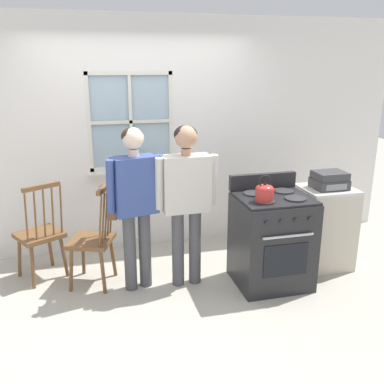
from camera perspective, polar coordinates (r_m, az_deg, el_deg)
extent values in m
plane|color=#B2AD9E|center=(4.21, -3.58, -14.27)|extent=(16.00, 16.00, 0.00)
cube|color=white|center=(5.57, 11.88, 8.01)|extent=(2.82, 0.06, 2.70)
cube|color=white|center=(5.25, -7.71, -2.06)|extent=(0.98, 0.06, 0.97)
cube|color=white|center=(4.98, -8.62, 19.21)|extent=(0.98, 0.06, 0.62)
cube|color=silver|center=(5.04, -7.81, 2.70)|extent=(1.04, 0.10, 0.03)
cube|color=#9EB7C6|center=(5.03, -8.20, 9.29)|extent=(0.92, 0.01, 1.06)
cube|color=silver|center=(5.00, -8.16, 9.25)|extent=(0.04, 0.02, 1.12)
cube|color=silver|center=(5.00, -8.16, 9.25)|extent=(0.98, 0.02, 0.04)
cube|color=silver|center=(4.97, -13.59, 8.91)|extent=(0.04, 0.03, 1.12)
cube|color=silver|center=(5.07, -2.82, 9.50)|extent=(0.04, 0.03, 1.12)
cube|color=silver|center=(4.96, -8.42, 15.44)|extent=(0.98, 0.03, 0.04)
cube|color=silver|center=(5.09, -7.91, 3.24)|extent=(0.98, 0.03, 0.04)
cube|color=brown|center=(4.41, -13.31, -6.33)|extent=(0.52, 0.53, 0.04)
cylinder|color=brown|center=(4.71, -14.28, -8.15)|extent=(0.06, 0.09, 0.45)
cylinder|color=brown|center=(4.42, -15.80, -9.97)|extent=(0.09, 0.06, 0.45)
cylinder|color=brown|center=(4.61, -10.51, -8.46)|extent=(0.09, 0.06, 0.45)
cylinder|color=brown|center=(4.32, -11.80, -10.35)|extent=(0.06, 0.09, 0.45)
cylinder|color=brown|center=(4.42, -10.70, -2.36)|extent=(0.08, 0.04, 0.54)
cylinder|color=brown|center=(4.34, -11.04, -2.75)|extent=(0.08, 0.04, 0.54)
cylinder|color=brown|center=(4.26, -11.39, -3.15)|extent=(0.08, 0.04, 0.54)
cylinder|color=brown|center=(4.18, -11.76, -3.57)|extent=(0.08, 0.04, 0.54)
cylinder|color=brown|center=(4.10, -12.14, -4.00)|extent=(0.08, 0.04, 0.54)
cube|color=brown|center=(4.17, -11.61, 0.52)|extent=(0.17, 0.37, 0.04)
cube|color=brown|center=(4.70, -19.68, -5.42)|extent=(0.56, 0.55, 0.04)
cylinder|color=brown|center=(4.99, -18.39, -7.04)|extent=(0.06, 0.09, 0.45)
cylinder|color=brown|center=(4.88, -22.01, -8.01)|extent=(0.09, 0.06, 0.45)
cylinder|color=brown|center=(4.73, -16.69, -8.26)|extent=(0.09, 0.06, 0.45)
cylinder|color=brown|center=(4.60, -20.48, -9.34)|extent=(0.06, 0.09, 0.45)
cylinder|color=brown|center=(4.53, -17.06, -2.35)|extent=(0.05, 0.07, 0.54)
cylinder|color=brown|center=(4.50, -18.08, -2.60)|extent=(0.05, 0.07, 0.54)
cylinder|color=brown|center=(4.46, -19.11, -2.85)|extent=(0.05, 0.07, 0.54)
cylinder|color=brown|center=(4.43, -20.16, -3.11)|extent=(0.05, 0.07, 0.54)
cylinder|color=brown|center=(4.40, -21.23, -3.37)|extent=(0.05, 0.07, 0.54)
cube|color=brown|center=(4.38, -19.47, 0.65)|extent=(0.35, 0.22, 0.04)
cylinder|color=#4C4C51|center=(4.26, -8.27, -7.97)|extent=(0.12, 0.12, 0.79)
cylinder|color=#4C4C51|center=(4.31, -6.30, -7.60)|extent=(0.12, 0.12, 0.79)
cube|color=#384C8E|center=(4.06, -7.63, 0.89)|extent=(0.44, 0.30, 0.55)
cylinder|color=#384C8E|center=(3.96, -10.81, 0.67)|extent=(0.10, 0.13, 0.51)
cylinder|color=#384C8E|center=(4.12, -4.39, 1.55)|extent=(0.10, 0.13, 0.51)
cylinder|color=beige|center=(3.98, -7.80, 5.19)|extent=(0.10, 0.10, 0.07)
sphere|color=beige|center=(3.96, -7.88, 7.10)|extent=(0.20, 0.20, 0.20)
ellipsoid|color=#332319|center=(3.97, -7.96, 7.38)|extent=(0.21, 0.21, 0.16)
cylinder|color=#4C4C51|center=(4.31, -1.89, -7.55)|extent=(0.12, 0.12, 0.79)
cylinder|color=#4C4C51|center=(4.35, 0.39, -7.30)|extent=(0.12, 0.12, 0.79)
cube|color=beige|center=(4.10, -0.78, 1.13)|extent=(0.46, 0.22, 0.55)
cylinder|color=beige|center=(4.02, -4.39, 1.08)|extent=(0.08, 0.11, 0.51)
cylinder|color=beige|center=(4.15, 2.86, 1.61)|extent=(0.08, 0.11, 0.51)
cylinder|color=tan|center=(4.03, -0.80, 5.37)|extent=(0.10, 0.10, 0.07)
sphere|color=tan|center=(4.00, -0.80, 7.35)|extent=(0.22, 0.22, 0.22)
ellipsoid|color=black|center=(4.01, -0.86, 7.66)|extent=(0.22, 0.22, 0.18)
cube|color=#232326|center=(4.40, 10.55, -6.52)|extent=(0.72, 0.64, 0.90)
cube|color=black|center=(4.24, 10.89, -0.77)|extent=(0.70, 0.61, 0.02)
cylinder|color=#2D2D30|center=(4.06, 9.58, -1.23)|extent=(0.20, 0.20, 0.02)
cylinder|color=#2D2D30|center=(4.19, 13.63, -0.88)|extent=(0.20, 0.20, 0.02)
cylinder|color=#2D2D30|center=(4.28, 8.22, -0.20)|extent=(0.20, 0.20, 0.02)
cylinder|color=#2D2D30|center=(4.41, 12.11, 0.10)|extent=(0.20, 0.20, 0.02)
cube|color=#232326|center=(4.46, 9.40, 1.45)|extent=(0.72, 0.06, 0.16)
cube|color=black|center=(4.15, 12.38, -8.89)|extent=(0.44, 0.01, 0.32)
cylinder|color=silver|center=(4.04, 12.73, -5.78)|extent=(0.50, 0.02, 0.02)
cylinder|color=#232326|center=(3.90, 9.95, -4.12)|extent=(0.04, 0.02, 0.04)
cylinder|color=#232326|center=(3.96, 11.85, -3.91)|extent=(0.04, 0.02, 0.04)
cylinder|color=#232326|center=(4.03, 13.69, -3.70)|extent=(0.04, 0.02, 0.04)
cylinder|color=#232326|center=(4.09, 15.48, -3.50)|extent=(0.04, 0.02, 0.04)
cylinder|color=red|center=(4.03, 9.63, -0.30)|extent=(0.17, 0.17, 0.12)
ellipsoid|color=red|center=(4.02, 9.67, 0.52)|extent=(0.16, 0.16, 0.07)
sphere|color=black|center=(4.01, 9.70, 1.13)|extent=(0.03, 0.03, 0.03)
cylinder|color=red|center=(4.06, 10.69, 0.02)|extent=(0.08, 0.03, 0.07)
torus|color=black|center=(4.00, 9.72, 1.41)|extent=(0.12, 0.01, 0.12)
cylinder|color=beige|center=(5.03, -6.48, 3.53)|extent=(0.13, 0.13, 0.11)
cylinder|color=#33261C|center=(5.02, -6.50, 4.05)|extent=(0.12, 0.12, 0.01)
cone|color=#388447|center=(5.02, -6.33, 4.83)|extent=(0.05, 0.04, 0.12)
cone|color=#388447|center=(5.03, -6.56, 4.46)|extent=(0.04, 0.05, 0.06)
cone|color=#388447|center=(5.01, -6.74, 4.80)|extent=(0.07, 0.04, 0.13)
cone|color=#388447|center=(5.00, -6.60, 4.46)|extent=(0.04, 0.04, 0.07)
cone|color=#388447|center=(5.00, -6.35, 4.61)|extent=(0.05, 0.05, 0.10)
cube|color=brown|center=(4.19, -10.32, -1.55)|extent=(0.16, 0.24, 0.26)
torus|color=brown|center=(4.17, -11.50, 0.71)|extent=(0.16, 0.16, 0.01)
cube|color=beige|center=(4.91, 17.16, -4.66)|extent=(0.55, 0.50, 0.87)
cube|color=beige|center=(4.77, 17.62, 0.38)|extent=(0.55, 0.50, 0.03)
cube|color=#38383A|center=(4.74, 17.82, 1.07)|extent=(0.34, 0.28, 0.10)
cube|color=#38383A|center=(4.71, 17.91, 2.12)|extent=(0.32, 0.27, 0.08)
cube|color=gray|center=(4.62, 18.73, 0.59)|extent=(0.24, 0.01, 0.06)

